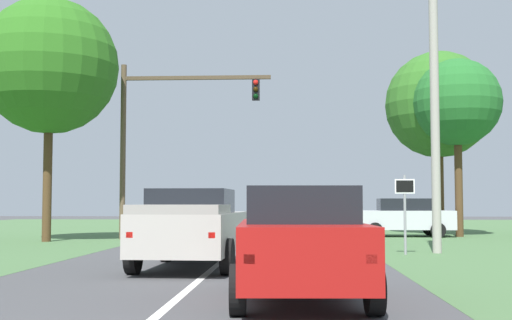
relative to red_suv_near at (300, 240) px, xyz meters
name	(u,v)px	position (x,y,z in m)	size (l,w,h in m)	color
ground_plane	(222,261)	(-2.01, 7.46, -0.97)	(120.00, 120.00, 0.00)	#424244
red_suv_near	(300,240)	(0.00, 0.00, 0.00)	(2.28, 4.54, 1.82)	#9E1411
pickup_truck_lead	(193,227)	(-2.51, 5.27, 0.02)	(2.48, 5.34, 1.90)	#B7B2A8
traffic_light	(161,125)	(-5.75, 17.81, 3.98)	(6.53, 0.40, 7.58)	brown
keep_moving_sign	(405,203)	(3.31, 9.73, 0.58)	(0.60, 0.09, 2.42)	gray
oak_tree_right	(457,103)	(7.65, 20.75, 5.26)	(4.08, 4.08, 8.30)	#4C351E
crossing_suv_far	(404,217)	(5.13, 20.79, -0.04)	(4.54, 2.16, 1.77)	silver
utility_pole_right	(435,104)	(4.41, 10.42, 3.70)	(0.28, 0.28, 9.33)	#9E998E
extra_tree_1	(50,66)	(-10.02, 15.95, 6.20)	(5.59, 5.59, 9.98)	#4C351E
extra_tree_2	(439,105)	(7.26, 22.84, 5.49)	(5.30, 5.30, 9.12)	#4C351E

